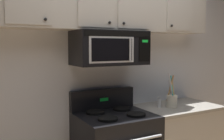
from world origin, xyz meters
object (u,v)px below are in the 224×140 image
Objects in this scene: salt_shaker at (159,102)px; spice_jar at (173,99)px; utensil_crock_cream at (172,99)px; over_range_microwave at (110,48)px.

salt_shaker is 0.33m from spice_jar.
salt_shaker reaches higher than spice_jar.
salt_shaker is at bearing 146.74° from utensil_crock_cream.
over_range_microwave is 7.53× the size of spice_jar.
over_range_microwave reaches higher than salt_shaker.
spice_jar is at bearing 44.63° from utensil_crock_cream.
over_range_microwave is 1.10m from spice_jar.
over_range_microwave is at bearing -177.88° from spice_jar.
utensil_crock_cream is 0.15m from salt_shaker.
salt_shaker is 1.12× the size of spice_jar.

